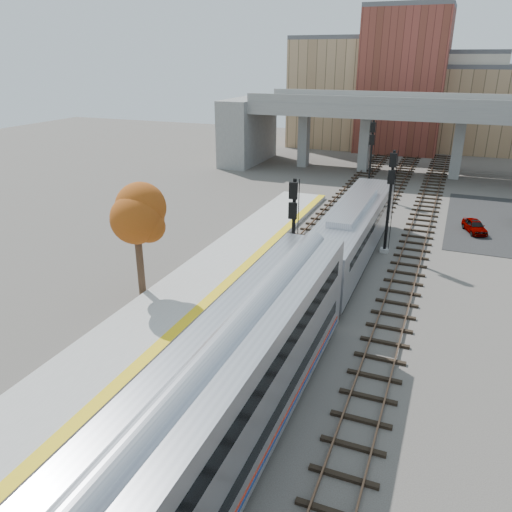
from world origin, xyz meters
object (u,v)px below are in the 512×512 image
Objects in this scene: signal_mast_near at (293,241)px; car_a at (475,226)px; coach at (202,437)px; locomotive at (352,231)px; signal_mast_mid at (389,202)px; signal_mast_far at (371,158)px; tree at (135,214)px.

car_a is (10.37, 17.30, -3.16)m from signal_mast_near.
locomotive is at bearing 90.00° from coach.
signal_mast_near reaches higher than locomotive.
car_a is at bearing 49.90° from signal_mast_mid.
signal_mast_near is 0.95× the size of signal_mast_far.
signal_mast_far reaches higher than car_a.
tree is (-12.82, -12.78, 1.32)m from signal_mast_mid.
tree is at bearing -107.03° from signal_mast_far.
signal_mast_mid is 0.98× the size of signal_mast_far.
coach is 16.71m from tree.
signal_mast_near reaches higher than tree.
signal_mast_mid is at bearing 53.17° from locomotive.
signal_mast_near is 20.42m from car_a.
car_a is (6.27, 7.45, -3.32)m from signal_mast_mid.
signal_mast_far is at bearing 104.63° from signal_mast_mid.
tree is 2.20× the size of car_a.
signal_mast_near is 10.67m from signal_mast_mid.
signal_mast_mid is 16.23m from signal_mast_far.
car_a is at bearing 75.81° from coach.
car_a is at bearing 59.06° from signal_mast_near.
tree is at bearing -153.49° from car_a.
coach is 3.20× the size of signal_mast_far.
locomotive is at bearing 43.06° from tree.
signal_mast_near reaches higher than coach.
coach is 3.37× the size of signal_mast_near.
signal_mast_near is 25.56m from signal_mast_far.
signal_mast_far reaches higher than signal_mast_near.
signal_mast_mid reaches higher than locomotive.
coach is 15.60m from signal_mast_near.
signal_mast_near is at bearing -106.30° from locomotive.
signal_mast_near reaches higher than car_a.
car_a is (8.27, 10.12, -1.69)m from locomotive.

